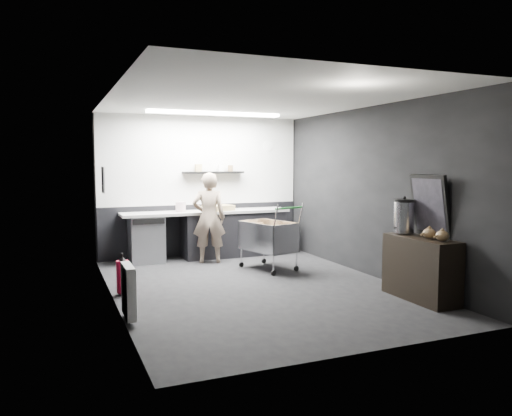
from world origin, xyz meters
name	(u,v)px	position (x,y,z in m)	size (l,w,h in m)	color
floor	(255,287)	(0.00, 0.00, 0.00)	(5.50, 5.50, 0.00)	black
ceiling	(255,100)	(0.00, 0.00, 2.70)	(5.50, 5.50, 0.00)	silver
wall_back	(202,186)	(0.00, 2.75, 1.35)	(5.50, 5.50, 0.00)	black
wall_front	(367,213)	(0.00, -2.75, 1.35)	(5.50, 5.50, 0.00)	black
wall_left	(112,199)	(-2.00, 0.00, 1.35)	(5.50, 5.50, 0.00)	black
wall_right	(371,192)	(2.00, 0.00, 1.35)	(5.50, 5.50, 0.00)	black
kitchen_wall_panel	(202,161)	(0.00, 2.73, 1.85)	(3.95, 0.02, 1.70)	silver
dado_panel	(202,230)	(0.00, 2.73, 0.50)	(3.95, 0.02, 1.00)	black
floating_shelf	(213,172)	(0.20, 2.62, 1.62)	(1.20, 0.22, 0.04)	black
wall_clock	(268,146)	(1.40, 2.72, 2.15)	(0.20, 0.20, 0.03)	white
poster	(103,180)	(-1.98, 1.30, 1.55)	(0.02, 0.30, 0.40)	white
poster_red_band	(103,175)	(-1.98, 1.30, 1.62)	(0.01, 0.22, 0.10)	#B8172F
radiator	(128,291)	(-1.94, -0.90, 0.35)	(0.10, 0.50, 0.60)	white
ceiling_strip	(215,114)	(0.00, 1.85, 2.67)	(2.40, 0.20, 0.04)	white
prep_counter	(214,233)	(0.14, 2.42, 0.46)	(3.20, 0.61, 0.90)	black
person	(209,218)	(-0.10, 1.97, 0.82)	(0.60, 0.39, 1.63)	#B8A992
shopping_cart	(268,239)	(0.66, 1.03, 0.53)	(0.87, 1.16, 1.10)	silver
sideboard	(420,260)	(1.78, -1.43, 0.53)	(0.47, 1.11, 1.66)	black
fire_extinguisher	(123,275)	(-1.85, 0.30, 0.27)	(0.17, 0.17, 0.55)	red
cardboard_box	(218,208)	(0.22, 2.37, 0.95)	(0.51, 0.39, 0.10)	#9C8753
pink_tub	(181,207)	(-0.50, 2.42, 0.99)	(0.19, 0.19, 0.19)	beige
white_container	(214,207)	(0.12, 2.37, 0.97)	(0.16, 0.12, 0.14)	white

